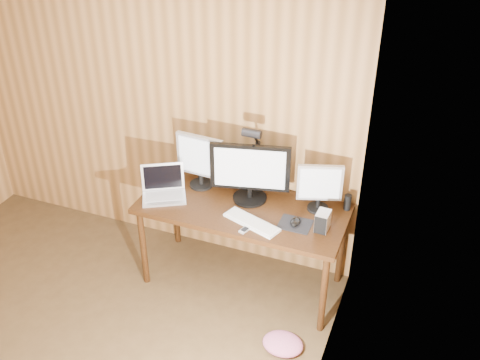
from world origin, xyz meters
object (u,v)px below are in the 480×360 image
Objects in this scene: monitor_right at (320,187)px; speaker at (348,202)px; hard_drive at (323,221)px; laptop at (164,188)px; desk_lamp at (255,149)px; monitor_center at (250,172)px; monitor_left at (200,160)px; keyboard at (252,222)px; mouse at (295,222)px; phone at (245,230)px; desk at (246,215)px.

monitor_right is 0.26m from speaker.
monitor_right is 0.28m from hard_drive.
laptop is 0.67× the size of desk_lamp.
monitor_left is (-0.43, 0.04, -0.01)m from monitor_center.
hard_drive is (0.62, -0.18, -0.18)m from monitor_center.
laptop is 1.28m from hard_drive.
keyboard is at bearing -144.76° from speaker.
monitor_left is 0.97× the size of keyboard.
monitor_center reaches higher than keyboard.
speaker is 0.81m from desk_lamp.
laptop is at bearing -168.41° from mouse.
desk_lamp is at bearing 79.42° from monitor_center.
laptop is 0.78m from desk_lamp.
monitor_center is 4.70× the size of speaker.
hard_drive is 1.41× the size of phone.
keyboard is (0.14, -0.25, 0.13)m from desk.
desk_lamp is at bearing 157.63° from hard_drive.
monitor_center is at bearing -169.63° from speaker.
hard_drive is (0.09, -0.23, -0.13)m from monitor_right.
desk_lamp reaches higher than monitor_right.
monitor_center reaches higher than speaker.
desk is 0.49m from mouse.
desk_lamp reaches higher than mouse.
laptop is at bearing -177.20° from hard_drive.
laptop is (-0.64, -0.14, 0.18)m from desk.
hard_drive is at bearing -8.36° from desk_lamp.
hard_drive is (0.64, -0.13, 0.19)m from desk.
laptop is at bearing -168.35° from keyboard.
desk is at bearing -120.82° from monitor_center.
monitor_left is at bearing -175.43° from speaker.
desk is 0.68m from hard_drive.
laptop is 0.79m from phone.
phone is at bearing -34.86° from monitor_left.
keyboard is at bearing -55.84° from desk_lamp.
desk is 4.17× the size of monitor_right.
mouse is at bearing -29.37° from laptop.
hard_drive is at bearing -11.60° from desk.
keyboard is 4.51× the size of phone.
monitor_right is at bearing -158.84° from speaker.
monitor_center is 5.31× the size of mouse.
speaker is at bearing 8.56° from monitor_left.
monitor_center is at bearing 132.36° from keyboard.
mouse is (0.30, 0.10, 0.01)m from keyboard.
laptop reaches higher than desk.
desk_lamp is (-0.01, 0.11, 0.14)m from monitor_center.
monitor_right reaches higher than hard_drive.
keyboard is 0.10m from phone.
keyboard is at bearing -27.18° from monitor_left.
monitor_center is at bearing -1.44° from monitor_left.
desk is 15.57× the size of phone.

